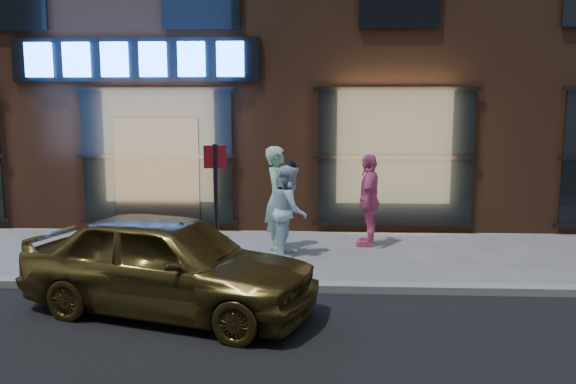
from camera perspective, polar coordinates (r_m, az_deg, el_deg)
name	(u,v)px	position (r m, az deg, el deg)	size (l,w,h in m)	color
ground	(86,288)	(8.83, -19.87, -9.12)	(90.00, 90.00, 0.00)	slate
curb	(85,284)	(8.81, -19.89, -8.74)	(60.00, 0.25, 0.12)	gray
storefront_building	(194,15)	(16.30, -9.54, 17.33)	(30.20, 8.28, 10.30)	#54301E
man_bowtie	(278,198)	(10.42, -1.04, -0.59)	(0.70, 0.46, 1.91)	#A1D3B8
man_cap	(290,210)	(9.91, 0.21, -1.88)	(0.79, 0.62, 1.63)	white
passerby	(369,200)	(10.76, 8.23, -0.81)	(1.03, 0.43, 1.76)	#E75F97
gold_sedan	(169,263)	(7.32, -12.02, -7.09)	(1.53, 3.81, 1.30)	brown
sign_post	(216,200)	(8.30, -7.34, -0.83)	(0.33, 0.08, 2.08)	#262628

